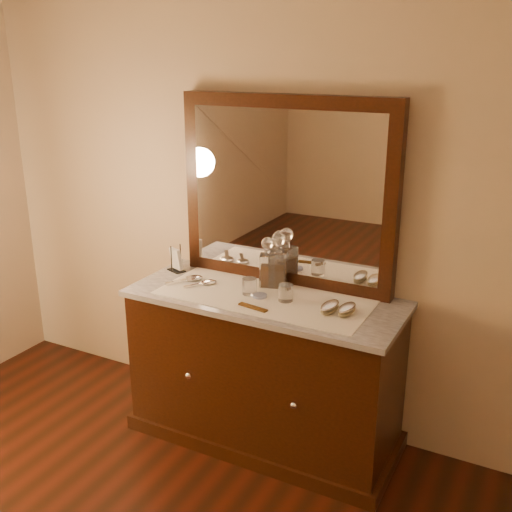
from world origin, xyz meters
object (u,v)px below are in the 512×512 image
(decanter_left, at_px, (268,267))
(hand_mirror_outer, at_px, (190,279))
(hand_mirror_inner, at_px, (205,283))
(dresser_cabinet, at_px, (265,372))
(mirror_frame, at_px, (286,192))
(brush_near, at_px, (330,307))
(decanter_right, at_px, (278,266))
(napkin_rack, at_px, (176,261))
(pin_dish, at_px, (260,296))
(comb, at_px, (253,307))
(brush_far, at_px, (347,309))

(decanter_left, bearing_deg, hand_mirror_outer, -162.70)
(hand_mirror_inner, bearing_deg, dresser_cabinet, 0.61)
(mirror_frame, height_order, brush_near, mirror_frame)
(dresser_cabinet, distance_m, decanter_right, 0.58)
(dresser_cabinet, xyz_separation_m, decanter_left, (-0.05, 0.13, 0.55))
(napkin_rack, bearing_deg, pin_dish, -12.39)
(comb, bearing_deg, brush_far, 28.73)
(hand_mirror_inner, bearing_deg, comb, -23.70)
(comb, relative_size, decanter_right, 0.55)
(brush_near, relative_size, hand_mirror_inner, 0.87)
(dresser_cabinet, bearing_deg, decanter_left, 111.35)
(decanter_left, bearing_deg, pin_dish, -77.11)
(napkin_rack, xyz_separation_m, brush_far, (1.08, -0.12, -0.04))
(mirror_frame, distance_m, napkin_rack, 0.78)
(brush_near, relative_size, hand_mirror_outer, 0.74)
(pin_dish, height_order, comb, pin_dish)
(decanter_right, bearing_deg, hand_mirror_outer, -162.34)
(hand_mirror_outer, relative_size, hand_mirror_inner, 1.17)
(dresser_cabinet, distance_m, mirror_frame, 0.97)
(napkin_rack, xyz_separation_m, hand_mirror_inner, (0.27, -0.11, -0.05))
(hand_mirror_outer, bearing_deg, decanter_left, 17.30)
(brush_near, bearing_deg, dresser_cabinet, 175.17)
(pin_dish, xyz_separation_m, hand_mirror_inner, (-0.34, 0.02, 0.00))
(brush_near, xyz_separation_m, hand_mirror_outer, (-0.83, 0.04, -0.01))
(mirror_frame, distance_m, decanter_left, 0.41)
(pin_dish, relative_size, brush_near, 0.46)
(dresser_cabinet, relative_size, decanter_left, 5.16)
(mirror_frame, bearing_deg, decanter_right, -89.05)
(pin_dish, xyz_separation_m, hand_mirror_outer, (-0.45, 0.03, 0.00))
(decanter_right, relative_size, brush_far, 1.92)
(decanter_left, distance_m, brush_far, 0.53)
(mirror_frame, distance_m, pin_dish, 0.56)
(dresser_cabinet, relative_size, brush_near, 8.73)
(brush_far, height_order, hand_mirror_inner, brush_far)
(brush_near, xyz_separation_m, hand_mirror_inner, (-0.73, 0.03, -0.01))
(hand_mirror_outer, xyz_separation_m, hand_mirror_inner, (0.10, -0.01, -0.00))
(decanter_right, bearing_deg, dresser_cabinet, -90.56)
(napkin_rack, height_order, hand_mirror_outer, napkin_rack)
(hand_mirror_inner, bearing_deg, brush_far, -0.89)
(mirror_frame, bearing_deg, decanter_left, -115.34)
(pin_dish, distance_m, brush_near, 0.38)
(napkin_rack, height_order, decanter_right, decanter_right)
(decanter_right, height_order, hand_mirror_outer, decanter_right)
(decanter_left, height_order, brush_near, decanter_left)
(brush_near, distance_m, hand_mirror_outer, 0.83)
(napkin_rack, relative_size, decanter_left, 0.58)
(hand_mirror_inner, bearing_deg, napkin_rack, 157.66)
(napkin_rack, relative_size, decanter_right, 0.52)
(pin_dish, height_order, hand_mirror_inner, hand_mirror_inner)
(pin_dish, relative_size, decanter_left, 0.27)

